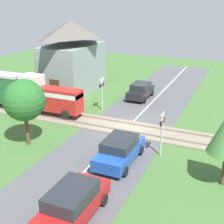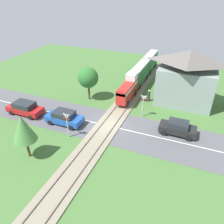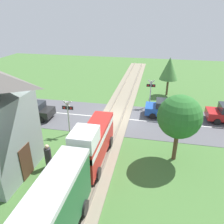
{
  "view_description": "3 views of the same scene",
  "coord_description": "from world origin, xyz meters",
  "px_view_note": "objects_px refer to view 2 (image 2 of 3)",
  "views": [
    {
      "loc": [
        -20.67,
        -7.81,
        9.72
      ],
      "look_at": [
        0.0,
        1.21,
        1.2
      ],
      "focal_mm": 50.0,
      "sensor_mm": 36.0,
      "label": 1
    },
    {
      "loc": [
        8.34,
        -19.15,
        14.29
      ],
      "look_at": [
        0.0,
        1.21,
        1.2
      ],
      "focal_mm": 35.0,
      "sensor_mm": 36.0,
      "label": 2
    },
    {
      "loc": [
        -3.51,
        18.15,
        9.18
      ],
      "look_at": [
        0.0,
        1.21,
        1.2
      ],
      "focal_mm": 35.0,
      "sensor_mm": 36.0,
      "label": 3
    }
  ],
  "objects_px": {
    "car_near_crossing": "(64,117)",
    "station_building": "(186,79)",
    "crossing_signal_west_approach": "(67,122)",
    "train": "(141,72)",
    "car_behind_queue": "(25,108)",
    "car_far_side": "(178,128)",
    "pedestrian_by_station": "(149,96)",
    "crossing_signal_east_approach": "(143,103)"
  },
  "relations": [
    {
      "from": "car_near_crossing",
      "to": "station_building",
      "type": "distance_m",
      "value": 16.15
    },
    {
      "from": "crossing_signal_west_approach",
      "to": "train",
      "type": "bearing_deg",
      "value": 79.79
    },
    {
      "from": "car_behind_queue",
      "to": "train",
      "type": "bearing_deg",
      "value": 54.6
    },
    {
      "from": "car_far_side",
      "to": "station_building",
      "type": "distance_m",
      "value": 7.92
    },
    {
      "from": "car_near_crossing",
      "to": "pedestrian_by_station",
      "type": "xyz_separation_m",
      "value": [
        7.69,
        9.27,
        -0.05
      ]
    },
    {
      "from": "car_far_side",
      "to": "pedestrian_by_station",
      "type": "distance_m",
      "value": 8.0
    },
    {
      "from": "crossing_signal_east_approach",
      "to": "car_far_side",
      "type": "bearing_deg",
      "value": -24.94
    },
    {
      "from": "station_building",
      "to": "pedestrian_by_station",
      "type": "distance_m",
      "value": 5.35
    },
    {
      "from": "pedestrian_by_station",
      "to": "station_building",
      "type": "bearing_deg",
      "value": 12.88
    },
    {
      "from": "car_far_side",
      "to": "crossing_signal_west_approach",
      "type": "bearing_deg",
      "value": -154.98
    },
    {
      "from": "car_far_side",
      "to": "crossing_signal_east_approach",
      "type": "relative_size",
      "value": 1.32
    },
    {
      "from": "car_near_crossing",
      "to": "station_building",
      "type": "relative_size",
      "value": 0.56
    },
    {
      "from": "car_behind_queue",
      "to": "crossing_signal_west_approach",
      "type": "distance_m",
      "value": 7.93
    },
    {
      "from": "train",
      "to": "car_far_side",
      "type": "xyz_separation_m",
      "value": [
        7.57,
        -12.11,
        -1.07
      ]
    },
    {
      "from": "car_near_crossing",
      "to": "station_building",
      "type": "bearing_deg",
      "value": 40.29
    },
    {
      "from": "crossing_signal_west_approach",
      "to": "crossing_signal_east_approach",
      "type": "relative_size",
      "value": 1.0
    },
    {
      "from": "car_near_crossing",
      "to": "crossing_signal_west_approach",
      "type": "height_order",
      "value": "crossing_signal_west_approach"
    },
    {
      "from": "car_far_side",
      "to": "crossing_signal_west_approach",
      "type": "relative_size",
      "value": 1.32
    },
    {
      "from": "car_near_crossing",
      "to": "pedestrian_by_station",
      "type": "bearing_deg",
      "value": 50.35
    },
    {
      "from": "train",
      "to": "crossing_signal_east_approach",
      "type": "height_order",
      "value": "train"
    },
    {
      "from": "car_far_side",
      "to": "crossing_signal_west_approach",
      "type": "xyz_separation_m",
      "value": [
        -10.65,
        -4.97,
        1.08
      ]
    },
    {
      "from": "crossing_signal_west_approach",
      "to": "station_building",
      "type": "height_order",
      "value": "station_building"
    },
    {
      "from": "car_far_side",
      "to": "crossing_signal_east_approach",
      "type": "height_order",
      "value": "crossing_signal_east_approach"
    },
    {
      "from": "train",
      "to": "car_behind_queue",
      "type": "relative_size",
      "value": 4.07
    },
    {
      "from": "train",
      "to": "crossing_signal_west_approach",
      "type": "distance_m",
      "value": 17.35
    },
    {
      "from": "train",
      "to": "station_building",
      "type": "relative_size",
      "value": 2.43
    },
    {
      "from": "crossing_signal_east_approach",
      "to": "station_building",
      "type": "xyz_separation_m",
      "value": [
        4.15,
        5.32,
        1.67
      ]
    },
    {
      "from": "car_behind_queue",
      "to": "station_building",
      "type": "bearing_deg",
      "value": 29.93
    },
    {
      "from": "train",
      "to": "crossing_signal_east_approach",
      "type": "bearing_deg",
      "value": -72.93
    },
    {
      "from": "car_near_crossing",
      "to": "crossing_signal_west_approach",
      "type": "distance_m",
      "value": 2.98
    },
    {
      "from": "car_behind_queue",
      "to": "pedestrian_by_station",
      "type": "bearing_deg",
      "value": 34.64
    },
    {
      "from": "train",
      "to": "station_building",
      "type": "xyz_separation_m",
      "value": [
        7.22,
        -4.69,
        1.68
      ]
    },
    {
      "from": "car_far_side",
      "to": "car_behind_queue",
      "type": "distance_m",
      "value": 18.45
    },
    {
      "from": "train",
      "to": "car_far_side",
      "type": "height_order",
      "value": "train"
    },
    {
      "from": "car_near_crossing",
      "to": "station_building",
      "type": "xyz_separation_m",
      "value": [
        12.14,
        10.29,
        2.74
      ]
    },
    {
      "from": "car_near_crossing",
      "to": "pedestrian_by_station",
      "type": "height_order",
      "value": "pedestrian_by_station"
    },
    {
      "from": "crossing_signal_west_approach",
      "to": "crossing_signal_east_approach",
      "type": "xyz_separation_m",
      "value": [
        6.15,
        7.06,
        0.0
      ]
    },
    {
      "from": "car_near_crossing",
      "to": "car_behind_queue",
      "type": "relative_size",
      "value": 0.94
    },
    {
      "from": "crossing_signal_east_approach",
      "to": "station_building",
      "type": "relative_size",
      "value": 0.38
    },
    {
      "from": "car_near_crossing",
      "to": "pedestrian_by_station",
      "type": "distance_m",
      "value": 12.05
    },
    {
      "from": "pedestrian_by_station",
      "to": "crossing_signal_east_approach",
      "type": "bearing_deg",
      "value": -85.95
    },
    {
      "from": "crossing_signal_west_approach",
      "to": "station_building",
      "type": "distance_m",
      "value": 16.19
    }
  ]
}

